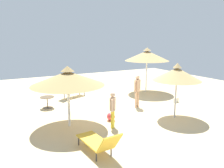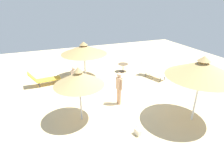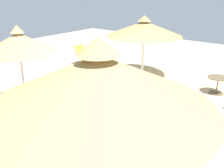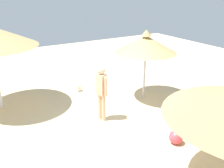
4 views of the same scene
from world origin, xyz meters
name	(u,v)px [view 4 (image 4 of 4)]	position (x,y,z in m)	size (l,w,h in m)	color
ground	(110,137)	(0.00, 0.00, -0.05)	(24.00, 24.00, 0.10)	beige
parasol_umbrella_front	(146,44)	(2.40, 1.59, 2.06)	(2.17, 2.17, 2.56)	#B2B2B7
person_standing_far_left	(207,114)	(2.05, -1.51, 0.84)	(0.36, 0.32, 1.51)	yellow
person_standing_near_left	(102,90)	(0.25, 0.95, 1.01)	(0.28, 0.43, 1.76)	tan
handbag	(77,87)	(0.53, 3.51, 0.15)	(0.23, 0.33, 0.42)	beige
beach_ball	(176,137)	(1.32, -1.20, 0.19)	(0.38, 0.38, 0.38)	#D83F4C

